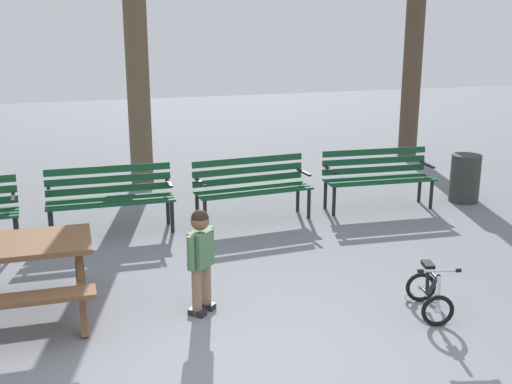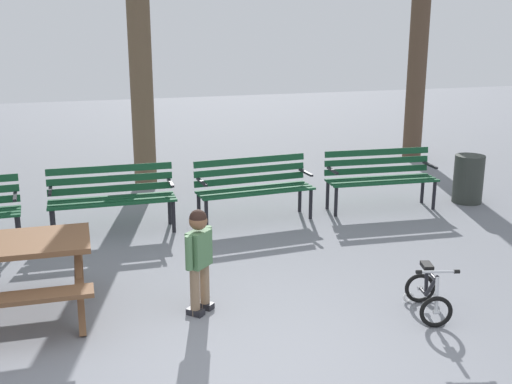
{
  "view_description": "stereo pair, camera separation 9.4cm",
  "coord_description": "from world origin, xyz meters",
  "px_view_note": "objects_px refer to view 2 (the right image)",
  "views": [
    {
      "loc": [
        -1.36,
        -4.23,
        2.69
      ],
      "look_at": [
        0.66,
        2.18,
        0.85
      ],
      "focal_mm": 44.64,
      "sensor_mm": 36.0,
      "label": 1
    },
    {
      "loc": [
        -1.27,
        -4.26,
        2.69
      ],
      "look_at": [
        0.66,
        2.18,
        0.85
      ],
      "focal_mm": 44.64,
      "sensor_mm": 36.0,
      "label": 2
    }
  ],
  "objects_px": {
    "park_bench_far_right": "(380,174)",
    "trash_bin": "(468,179)",
    "park_bench_left": "(112,194)",
    "park_bench_right": "(253,184)",
    "kids_bicycle": "(428,294)",
    "child_standing": "(199,253)"
  },
  "relations": [
    {
      "from": "child_standing",
      "to": "trash_bin",
      "type": "height_order",
      "value": "child_standing"
    },
    {
      "from": "park_bench_left",
      "to": "child_standing",
      "type": "relative_size",
      "value": 1.59
    },
    {
      "from": "park_bench_right",
      "to": "park_bench_far_right",
      "type": "bearing_deg",
      "value": 0.23
    },
    {
      "from": "park_bench_right",
      "to": "trash_bin",
      "type": "bearing_deg",
      "value": -1.75
    },
    {
      "from": "park_bench_left",
      "to": "kids_bicycle",
      "type": "height_order",
      "value": "park_bench_left"
    },
    {
      "from": "park_bench_far_right",
      "to": "park_bench_left",
      "type": "bearing_deg",
      "value": 179.55
    },
    {
      "from": "park_bench_right",
      "to": "child_standing",
      "type": "relative_size",
      "value": 1.61
    },
    {
      "from": "park_bench_far_right",
      "to": "child_standing",
      "type": "height_order",
      "value": "child_standing"
    },
    {
      "from": "park_bench_left",
      "to": "park_bench_far_right",
      "type": "bearing_deg",
      "value": -0.45
    },
    {
      "from": "park_bench_right",
      "to": "park_bench_far_right",
      "type": "xyz_separation_m",
      "value": [
        1.91,
        0.01,
        0.0
      ]
    },
    {
      "from": "park_bench_far_right",
      "to": "child_standing",
      "type": "distance_m",
      "value": 4.14
    },
    {
      "from": "park_bench_right",
      "to": "kids_bicycle",
      "type": "relative_size",
      "value": 2.63
    },
    {
      "from": "park_bench_right",
      "to": "child_standing",
      "type": "distance_m",
      "value": 2.92
    },
    {
      "from": "trash_bin",
      "to": "child_standing",
      "type": "bearing_deg",
      "value": -151.55
    },
    {
      "from": "park_bench_right",
      "to": "kids_bicycle",
      "type": "height_order",
      "value": "park_bench_right"
    },
    {
      "from": "park_bench_left",
      "to": "child_standing",
      "type": "xyz_separation_m",
      "value": [
        0.6,
        -2.65,
        0.08
      ]
    },
    {
      "from": "child_standing",
      "to": "park_bench_left",
      "type": "bearing_deg",
      "value": 102.65
    },
    {
      "from": "park_bench_far_right",
      "to": "kids_bicycle",
      "type": "distance_m",
      "value": 3.5
    },
    {
      "from": "park_bench_far_right",
      "to": "trash_bin",
      "type": "xyz_separation_m",
      "value": [
        1.42,
        -0.11,
        -0.15
      ]
    },
    {
      "from": "trash_bin",
      "to": "kids_bicycle",
      "type": "bearing_deg",
      "value": -129.38
    },
    {
      "from": "park_bench_far_right",
      "to": "park_bench_right",
      "type": "bearing_deg",
      "value": -179.77
    },
    {
      "from": "park_bench_left",
      "to": "trash_bin",
      "type": "height_order",
      "value": "park_bench_left"
    }
  ]
}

